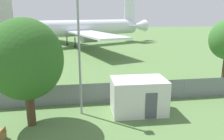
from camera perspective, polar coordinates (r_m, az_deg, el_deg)
The scene contains 5 objects.
perimeter_fence at distance 18.00m, azimuth -3.96°, elevation -6.08°, with size 56.07×0.07×1.71m.
airplane at distance 50.19m, azimuth -12.42°, elevation 10.42°, with size 44.87×37.89×11.42m.
portable_cabin at distance 16.34m, azimuth 6.92°, elevation -6.69°, with size 4.01×2.70×2.58m.
tree_behind_benches at distance 14.47m, azimuth -21.61°, elevation 2.52°, with size 4.63×4.63×6.98m.
light_mast at distance 15.12m, azimuth -8.66°, elevation 8.03°, with size 0.44×0.44×9.20m.
Camera 1 is at (-1.35, -6.17, 7.11)m, focal length 35.00 mm.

